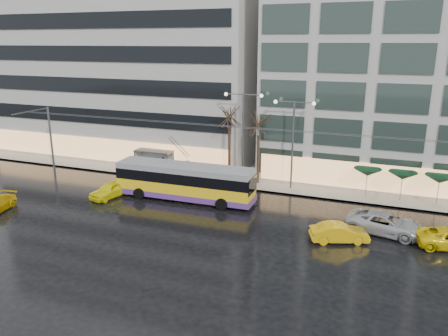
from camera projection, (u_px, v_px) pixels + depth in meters
The scene contains 21 objects.
ground at pixel (177, 220), 35.57m from camera, with size 140.00×140.00×0.00m, color black.
sidewalk at pixel (252, 174), 47.41m from camera, with size 80.00×10.00×0.15m, color gray.
kerb at pixel (237, 188), 42.98m from camera, with size 80.00×0.10×0.15m, color slate.
building_left at pixel (129, 64), 54.97m from camera, with size 34.00×14.00×22.00m, color #B7B4AE.
building_right at pixel (436, 55), 42.54m from camera, with size 32.00×14.00×25.00m, color #B7B4AE.
trolleybus at pixel (185, 183), 39.64m from camera, with size 12.90×5.10×5.95m.
catenary at pixel (223, 148), 41.15m from camera, with size 42.24×5.12×7.00m.
bus_shelter at pixel (152, 156), 47.48m from camera, with size 4.20×1.60×2.51m.
street_lamp_near at pixel (243, 126), 42.89m from camera, with size 3.96×0.36×9.03m.
street_lamp_far at pixel (293, 132), 41.25m from camera, with size 3.96×0.36×8.53m.
tree_a at pixel (229, 113), 43.27m from camera, with size 3.20×3.20×8.40m.
tree_b at pixel (259, 122), 42.62m from camera, with size 3.20×3.20×7.70m.
parasol_a at pixel (367, 172), 39.94m from camera, with size 2.50×2.50×2.65m.
parasol_b at pixel (403, 176), 38.91m from camera, with size 2.50×2.50×2.65m.
parasol_c at pixel (440, 179), 37.88m from camera, with size 2.50×2.50×2.65m.
taxi_a at pixel (111, 189), 40.55m from camera, with size 1.74×4.33×1.47m, color #FFF80D.
taxi_b at pixel (339, 233), 31.50m from camera, with size 1.45×4.17×1.37m, color yellow.
sedan_silver at pixel (385, 224), 32.83m from camera, with size 2.64×5.72×1.59m, color #B6B6BB.
pedestrian_a at pixel (163, 162), 46.61m from camera, with size 1.11×1.12×2.19m.
pedestrian_b at pixel (188, 168), 46.32m from camera, with size 0.91×0.75×1.73m.
pedestrian_c at pixel (146, 159), 48.92m from camera, with size 1.33×1.02×2.11m.
Camera 1 is at (15.38, -29.41, 14.01)m, focal length 35.00 mm.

